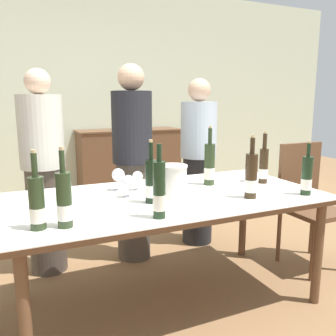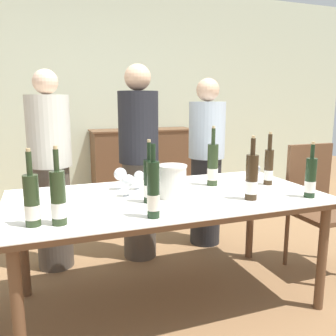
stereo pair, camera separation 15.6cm
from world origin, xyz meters
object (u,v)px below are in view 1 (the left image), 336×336
at_px(wine_bottle_3, 37,204).
at_px(person_guest_left, 133,164).
at_px(ice_bucket, 173,180).
at_px(wine_bottle_0, 151,182).
at_px(chair_right_end, 307,196).
at_px(wine_bottle_5, 307,177).
at_px(person_host, 44,174).
at_px(wine_glass_1, 128,182).
at_px(wine_bottle_1, 209,165).
at_px(wine_bottle_4, 159,191).
at_px(wine_bottle_7, 264,166).
at_px(wine_glass_3, 137,177).
at_px(wine_glass_2, 118,175).
at_px(wine_bottle_2, 64,201).
at_px(dining_table, 168,205).
at_px(wine_glass_0, 250,169).
at_px(person_guest_right, 198,163).
at_px(sideboard_cabinet, 130,166).
at_px(wine_bottle_6, 251,177).

bearing_deg(wine_bottle_3, person_guest_left, 52.11).
distance_m(ice_bucket, wine_bottle_3, 0.85).
height_order(ice_bucket, wine_bottle_0, wine_bottle_0).
relative_size(wine_bottle_3, chair_right_end, 0.38).
relative_size(wine_bottle_0, wine_bottle_5, 1.08).
bearing_deg(person_host, wine_glass_1, -59.80).
bearing_deg(wine_bottle_1, wine_bottle_4, -139.10).
distance_m(ice_bucket, wine_bottle_4, 0.40).
relative_size(wine_bottle_7, wine_glass_3, 2.92).
bearing_deg(wine_bottle_7, wine_glass_2, 167.71).
distance_m(wine_bottle_2, person_guest_left, 1.30).
relative_size(dining_table, person_guest_left, 1.22).
distance_m(wine_glass_0, person_guest_right, 0.72).
distance_m(ice_bucket, person_guest_right, 1.13).
height_order(wine_bottle_7, wine_glass_1, wine_bottle_7).
relative_size(sideboard_cabinet, wine_glass_0, 10.06).
bearing_deg(wine_bottle_5, wine_glass_1, 159.03).
bearing_deg(sideboard_cabinet, person_guest_left, -107.03).
relative_size(ice_bucket, wine_bottle_4, 0.53).
height_order(wine_bottle_0, wine_glass_0, wine_bottle_0).
bearing_deg(wine_bottle_6, dining_table, 149.96).
relative_size(ice_bucket, wine_bottle_1, 0.49).
bearing_deg(wine_bottle_5, person_host, 142.31).
bearing_deg(wine_glass_3, ice_bucket, -62.27).
bearing_deg(ice_bucket, wine_glass_3, 117.73).
bearing_deg(wine_bottle_5, wine_glass_2, 150.71).
xyz_separation_m(wine_bottle_1, wine_bottle_5, (0.43, -0.50, -0.02)).
height_order(wine_bottle_4, person_host, person_host).
xyz_separation_m(dining_table, wine_glass_3, (-0.13, 0.21, 0.15)).
bearing_deg(wine_bottle_5, person_guest_left, 125.76).
bearing_deg(ice_bucket, person_guest_left, 89.08).
xyz_separation_m(dining_table, wine_bottle_4, (-0.22, -0.38, 0.20)).
xyz_separation_m(wine_bottle_2, wine_bottle_3, (-0.12, 0.02, -0.01)).
bearing_deg(sideboard_cabinet, wine_bottle_0, -105.17).
bearing_deg(wine_bottle_7, ice_bucket, -173.59).
distance_m(wine_bottle_2, wine_bottle_6, 1.14).
bearing_deg(ice_bucket, wine_bottle_5, -19.59).
relative_size(wine_glass_2, person_host, 0.10).
distance_m(wine_bottle_0, person_host, 1.06).
xyz_separation_m(wine_bottle_6, person_guest_left, (-0.43, 1.03, -0.06)).
bearing_deg(wine_glass_3, person_guest_right, 37.74).
height_order(wine_bottle_5, person_guest_right, person_guest_right).
height_order(wine_bottle_0, wine_bottle_2, wine_bottle_2).
relative_size(wine_glass_0, wine_glass_2, 0.89).
bearing_deg(wine_glass_2, wine_bottle_0, -75.34).
bearing_deg(person_guest_right, wine_bottle_2, -139.71).
bearing_deg(wine_bottle_6, wine_bottle_5, -12.62).
bearing_deg(wine_bottle_6, wine_glass_3, 140.88).
distance_m(wine_bottle_6, wine_bottle_7, 0.44).
distance_m(dining_table, person_guest_left, 0.78).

